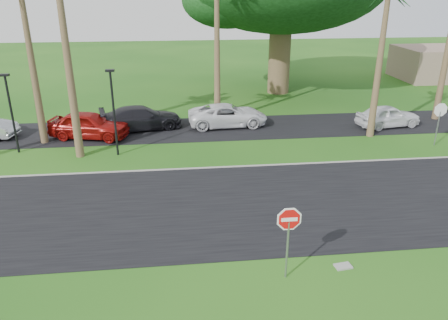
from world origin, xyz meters
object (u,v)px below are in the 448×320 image
Objects in this scene: stop_sign_near at (289,229)px; stop_sign_far at (440,116)px; car_red at (89,125)px; car_dark at (141,118)px; car_minivan at (228,115)px; car_pickup at (388,116)px.

stop_sign_near and stop_sign_far have the same top height.
car_red is (-19.98, 3.53, -0.97)m from stop_sign_far.
stop_sign_far is (11.50, 11.00, 0.00)m from stop_sign_near.
car_minivan is (5.54, 0.08, -0.03)m from car_dark.
car_minivan is at bearing -23.56° from stop_sign_far.
stop_sign_near is at bearing -173.38° from car_dark.
stop_sign_near is at bearing 43.73° from stop_sign_far.
car_red reaches higher than car_pickup.
car_red is at bearing 96.94° from car_minivan.
car_red is 3.31m from car_dark.
stop_sign_near is 15.91m from stop_sign_far.
car_dark reaches higher than car_pickup.
car_dark is (-16.96, 4.90, -1.04)m from stop_sign_far.
car_dark is at bearing 88.20° from car_minivan.
car_dark is (-5.46, 15.90, -1.04)m from stop_sign_near.
stop_sign_near is 18.00m from car_pickup.
stop_sign_far is 20.31m from car_red.
stop_sign_near reaches higher than car_pickup.
stop_sign_far reaches higher than car_dark.
stop_sign_near is 16.84m from car_dark.
stop_sign_far is 0.51× the size of car_dark.
car_dark is (3.01, 1.36, -0.07)m from car_red.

